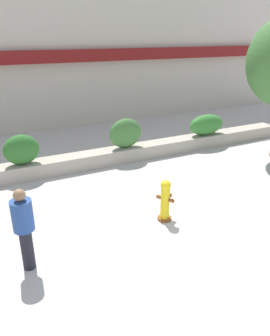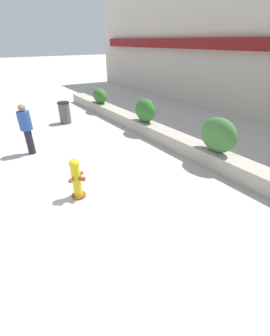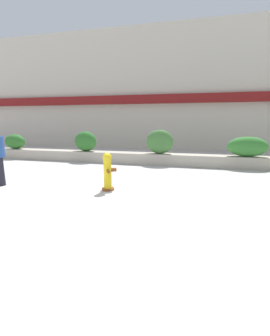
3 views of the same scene
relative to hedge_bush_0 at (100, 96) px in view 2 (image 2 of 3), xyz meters
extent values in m
cube|color=#ADA393|center=(5.85, 0.00, -0.63)|extent=(18.00, 0.70, 0.50)
ellipsoid|color=#2D6B28|center=(0.00, 0.00, 0.00)|extent=(1.14, 0.62, 0.76)
ellipsoid|color=#2D6B28|center=(4.04, 0.00, 0.10)|extent=(1.09, 0.63, 0.95)
ellipsoid|color=#427538|center=(7.64, 0.00, 0.15)|extent=(1.21, 0.56, 1.06)
cylinder|color=brown|center=(6.71, -4.19, -0.85)|extent=(0.48, 0.48, 0.06)
cylinder|color=gold|center=(6.71, -4.19, -0.40)|extent=(0.30, 0.30, 0.85)
sphere|color=gold|center=(6.71, -4.19, 0.07)|extent=(0.25, 0.25, 0.25)
cylinder|color=brown|center=(6.87, -4.10, -0.29)|extent=(0.18, 0.17, 0.11)
cylinder|color=brown|center=(6.80, -4.34, -0.29)|extent=(0.14, 0.15, 0.09)
cylinder|color=brown|center=(6.63, -4.04, -0.29)|extent=(0.14, 0.15, 0.09)
cylinder|color=black|center=(3.36, -4.51, -0.44)|extent=(0.34, 0.34, 0.88)
cylinder|color=#26478C|center=(3.36, -4.51, 0.31)|extent=(0.56, 0.56, 0.62)
sphere|color=#8C6647|center=(3.36, -4.51, 0.73)|extent=(0.23, 0.23, 0.23)
cylinder|color=#56514C|center=(0.77, -2.32, -0.41)|extent=(0.52, 0.52, 0.95)
cylinder|color=black|center=(0.77, -2.32, 0.10)|extent=(0.55, 0.55, 0.06)
camera|label=1|loc=(2.83, -10.19, 3.45)|focal=35.00mm
camera|label=2|loc=(11.36, -5.71, 2.61)|focal=24.00mm
camera|label=3|loc=(8.93, -10.01, 1.07)|focal=24.00mm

